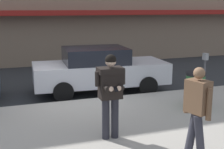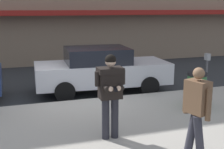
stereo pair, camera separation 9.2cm
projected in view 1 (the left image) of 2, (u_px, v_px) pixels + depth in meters
The scene contains 8 objects.
ground_plane at pixel (75, 102), 9.59m from camera, with size 80.00×80.00×0.00m, color #2B2D30.
sidewalk at pixel (144, 130), 7.26m from camera, with size 32.00×5.30×0.14m, color #A8A399.
curb_paint_line at pixel (106, 99), 9.96m from camera, with size 28.00×0.12×0.01m, color silver.
parked_sedan_mid at pixel (99, 69), 10.64m from camera, with size 4.59×2.12×1.54m.
man_texting_on_phone at pixel (110, 88), 6.40m from camera, with size 0.65×0.58×1.81m.
pedestrian_dark_coat at pixel (197, 107), 5.62m from camera, with size 0.41×0.58×1.70m.
parking_meter at pixel (205, 67), 10.17m from camera, with size 0.12×0.18×1.27m.
trash_bin at pixel (195, 89), 8.65m from camera, with size 0.55×0.55×0.98m.
Camera 1 is at (-1.93, -9.06, 2.87)m, focal length 50.00 mm.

